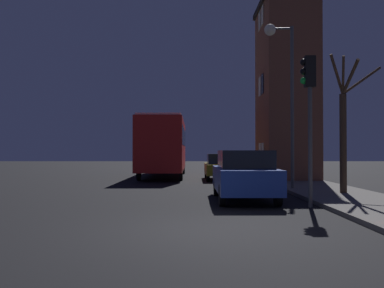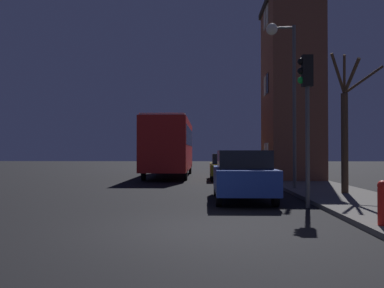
{
  "view_description": "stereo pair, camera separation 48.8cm",
  "coord_description": "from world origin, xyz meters",
  "px_view_note": "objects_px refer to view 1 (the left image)",
  "views": [
    {
      "loc": [
        -0.27,
        -8.8,
        1.62
      ],
      "look_at": [
        -0.33,
        8.79,
        1.92
      ],
      "focal_mm": 40.0,
      "sensor_mm": 36.0,
      "label": 1
    },
    {
      "loc": [
        0.22,
        -8.79,
        1.62
      ],
      "look_at": [
        -0.33,
        8.79,
        1.92
      ],
      "focal_mm": 40.0,
      "sensor_mm": 36.0,
      "label": 2
    }
  ],
  "objects_px": {
    "streetlamp": "(284,70)",
    "car_near_lane": "(246,175)",
    "car_mid_lane": "(224,166)",
    "bus": "(166,143)",
    "bare_tree": "(346,128)",
    "traffic_light": "(311,99)"
  },
  "relations": [
    {
      "from": "streetlamp",
      "to": "car_near_lane",
      "type": "xyz_separation_m",
      "value": [
        -1.98,
        -3.44,
        -4.08
      ]
    },
    {
      "from": "car_near_lane",
      "to": "streetlamp",
      "type": "bearing_deg",
      "value": 60.0
    },
    {
      "from": "streetlamp",
      "to": "car_mid_lane",
      "type": "bearing_deg",
      "value": 106.68
    },
    {
      "from": "streetlamp",
      "to": "bus",
      "type": "distance_m",
      "value": 11.49
    },
    {
      "from": "bus",
      "to": "car_mid_lane",
      "type": "relative_size",
      "value": 2.44
    },
    {
      "from": "streetlamp",
      "to": "car_near_lane",
      "type": "relative_size",
      "value": 1.47
    },
    {
      "from": "bare_tree",
      "to": "car_mid_lane",
      "type": "height_order",
      "value": "bare_tree"
    },
    {
      "from": "bare_tree",
      "to": "car_near_lane",
      "type": "bearing_deg",
      "value": -159.96
    },
    {
      "from": "traffic_light",
      "to": "streetlamp",
      "type": "bearing_deg",
      "value": 86.55
    },
    {
      "from": "traffic_light",
      "to": "car_mid_lane",
      "type": "bearing_deg",
      "value": 98.16
    },
    {
      "from": "bus",
      "to": "bare_tree",
      "type": "bearing_deg",
      "value": -58.32
    },
    {
      "from": "bus",
      "to": "car_near_lane",
      "type": "relative_size",
      "value": 2.34
    },
    {
      "from": "bare_tree",
      "to": "bus",
      "type": "bearing_deg",
      "value": 121.68
    },
    {
      "from": "streetlamp",
      "to": "car_mid_lane",
      "type": "height_order",
      "value": "streetlamp"
    },
    {
      "from": "car_near_lane",
      "to": "car_mid_lane",
      "type": "bearing_deg",
      "value": 90.06
    },
    {
      "from": "streetlamp",
      "to": "traffic_light",
      "type": "xyz_separation_m",
      "value": [
        -0.31,
        -5.11,
        -1.79
      ]
    },
    {
      "from": "streetlamp",
      "to": "car_near_lane",
      "type": "distance_m",
      "value": 5.69
    },
    {
      "from": "traffic_light",
      "to": "car_mid_lane",
      "type": "distance_m",
      "value": 12.12
    },
    {
      "from": "car_near_lane",
      "to": "car_mid_lane",
      "type": "height_order",
      "value": "car_near_lane"
    },
    {
      "from": "bare_tree",
      "to": "bus",
      "type": "distance_m",
      "value": 13.84
    },
    {
      "from": "bus",
      "to": "streetlamp",
      "type": "bearing_deg",
      "value": -60.64
    },
    {
      "from": "streetlamp",
      "to": "traffic_light",
      "type": "bearing_deg",
      "value": -93.45
    }
  ]
}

